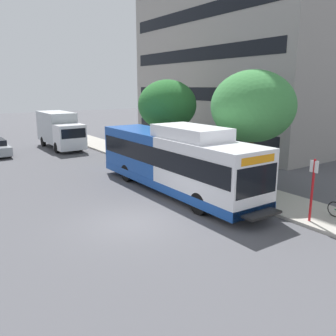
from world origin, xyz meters
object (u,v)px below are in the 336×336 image
Objects in this scene: bus_stop_sign_pole at (313,186)px; box_truck_background at (60,129)px; transit_bus at (174,160)px; street_tree_mid_block at (167,105)px; street_tree_near_stop at (253,106)px.

bus_stop_sign_pole is 24.02m from box_truck_background.
street_tree_mid_block is (3.98, 6.46, 2.51)m from transit_bus.
bus_stop_sign_pole is 0.44× the size of street_tree_mid_block.
box_truck_background is at bearing 92.47° from transit_bus.
transit_bus is at bearing -121.62° from street_tree_mid_block.
box_truck_background is (-2.61, 23.88, 0.09)m from bus_stop_sign_pole.
transit_bus is at bearing 105.10° from bus_stop_sign_pole.
street_tree_mid_block is (0.25, 8.38, -0.29)m from street_tree_near_stop.
box_truck_background is at bearing 96.24° from bus_stop_sign_pole.
transit_bus is 5.05m from street_tree_near_stop.
box_truck_background reaches higher than bus_stop_sign_pole.
street_tree_mid_block is at bearing 88.32° from street_tree_near_stop.
street_tree_near_stop is (3.73, -1.92, 2.80)m from transit_bus.
box_truck_background is (-0.73, 16.91, 0.04)m from transit_bus.
transit_bus is 4.71× the size of bus_stop_sign_pole.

